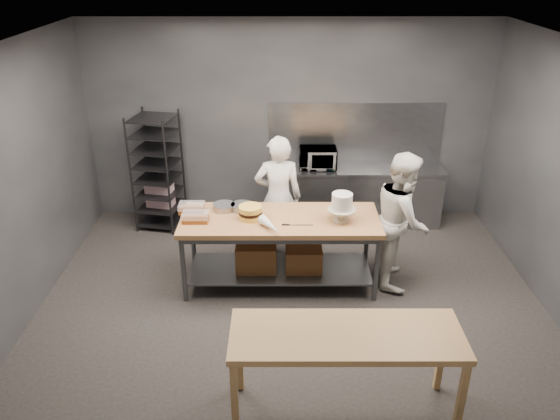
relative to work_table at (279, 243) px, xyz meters
name	(u,v)px	position (x,y,z in m)	size (l,w,h in m)	color
ground	(292,304)	(0.16, -0.47, -0.57)	(6.00, 6.00, 0.00)	black
back_wall	(289,122)	(0.16, 2.03, 0.93)	(6.00, 0.04, 3.00)	#4C4F54
work_table	(279,243)	(0.00, 0.00, 0.00)	(2.40, 0.90, 0.92)	#94623B
near_counter	(346,341)	(0.59, -2.15, 0.24)	(2.00, 0.70, 0.90)	#9F6F41
back_counter	(354,195)	(1.16, 1.71, -0.12)	(2.60, 0.60, 0.90)	slate
splashback_panel	(356,132)	(1.16, 2.01, 0.78)	(2.60, 0.02, 0.90)	slate
speed_rack	(158,172)	(-1.79, 1.63, 0.28)	(0.71, 0.75, 1.75)	black
chef_behind	(278,198)	(0.00, 0.72, 0.29)	(0.63, 0.41, 1.72)	white
chef_right	(402,219)	(1.51, 0.09, 0.28)	(0.83, 0.65, 1.71)	silver
microwave	(318,158)	(0.58, 1.71, 0.48)	(0.54, 0.37, 0.30)	black
frosted_cake_stand	(342,204)	(0.75, -0.08, 0.57)	(0.34, 0.34, 0.35)	#BEB598
layer_cake	(250,212)	(-0.34, -0.01, 0.43)	(0.28, 0.28, 0.16)	#EBB44A
cake_pans	(233,207)	(-0.57, 0.23, 0.39)	(0.50, 0.28, 0.07)	gray
piping_bag	(270,226)	(-0.09, -0.32, 0.41)	(0.12, 0.12, 0.38)	silver
offset_spatula	(293,225)	(0.17, -0.20, 0.35)	(0.36, 0.02, 0.02)	slate
pastry_clamshells	(194,212)	(-1.03, 0.04, 0.40)	(0.39, 0.46, 0.11)	#A76221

